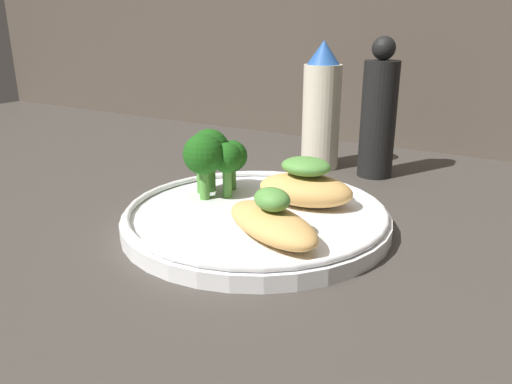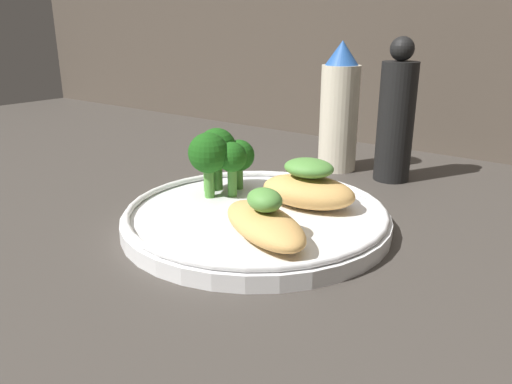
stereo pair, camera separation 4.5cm
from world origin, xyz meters
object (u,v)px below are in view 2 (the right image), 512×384
object	(u,v)px
broccoli_bunch	(219,154)
pepper_grinder	(396,117)
sauce_bottle	(339,110)
plate	(256,217)

from	to	relation	value
broccoli_bunch	pepper_grinder	world-z (taller)	pepper_grinder
sauce_bottle	pepper_grinder	xyz separation A→B (cm)	(7.42, 0.00, -0.08)
plate	broccoli_bunch	xyz separation A→B (cm)	(-6.47, 2.31, 4.51)
plate	pepper_grinder	world-z (taller)	pepper_grinder
sauce_bottle	broccoli_bunch	bearing A→B (deg)	-98.81
sauce_bottle	pepper_grinder	bearing A→B (deg)	0.00
sauce_bottle	pepper_grinder	size ratio (longest dim) A/B	0.96
sauce_bottle	pepper_grinder	world-z (taller)	pepper_grinder
plate	pepper_grinder	size ratio (longest dim) A/B	1.48
broccoli_bunch	sauce_bottle	distance (cm)	19.71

